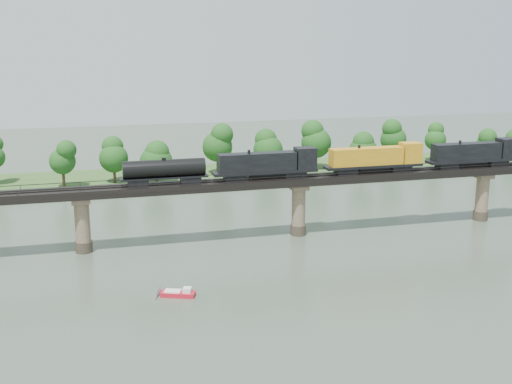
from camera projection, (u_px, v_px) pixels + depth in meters
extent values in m
plane|color=#374536|center=(362.00, 293.00, 95.59)|extent=(400.00, 400.00, 0.00)
cube|color=#2B4B1E|center=(234.00, 174.00, 175.27)|extent=(300.00, 24.00, 1.60)
cylinder|color=#473A2D|center=(84.00, 247.00, 113.58)|extent=(3.00, 3.00, 2.00)
cylinder|color=#91755F|center=(82.00, 222.00, 112.52)|extent=(2.60, 2.60, 9.00)
cube|color=#91755F|center=(81.00, 200.00, 111.58)|extent=(3.20, 3.20, 1.00)
cylinder|color=#473A2D|center=(298.00, 230.00, 123.55)|extent=(3.00, 3.00, 2.00)
cylinder|color=#91755F|center=(299.00, 207.00, 122.49)|extent=(2.60, 2.60, 9.00)
cube|color=#91755F|center=(299.00, 187.00, 121.55)|extent=(3.20, 3.20, 1.00)
cylinder|color=#473A2D|center=(480.00, 215.00, 133.52)|extent=(3.00, 3.00, 2.00)
cylinder|color=#91755F|center=(482.00, 194.00, 132.46)|extent=(2.60, 2.60, 9.00)
cube|color=#91755F|center=(484.00, 175.00, 131.52)|extent=(3.20, 3.20, 1.00)
cube|color=black|center=(299.00, 180.00, 121.26)|extent=(220.00, 5.00, 1.50)
cube|color=black|center=(300.00, 177.00, 120.36)|extent=(220.00, 0.12, 0.16)
cube|color=black|center=(298.00, 175.00, 121.77)|extent=(220.00, 0.12, 0.16)
cube|color=black|center=(303.00, 175.00, 118.66)|extent=(220.00, 0.10, 0.10)
cube|color=black|center=(295.00, 170.00, 123.17)|extent=(220.00, 0.10, 0.10)
cube|color=black|center=(303.00, 177.00, 118.74)|extent=(0.08, 0.08, 0.70)
cube|color=black|center=(295.00, 172.00, 123.25)|extent=(0.08, 0.08, 0.70)
cylinder|color=#382619|center=(64.00, 180.00, 155.43)|extent=(0.70, 0.70, 3.51)
sphere|color=#134112|center=(62.00, 161.00, 154.33)|extent=(6.31, 6.31, 6.31)
sphere|color=#134112|center=(62.00, 149.00, 153.65)|extent=(4.73, 4.73, 4.73)
cylinder|color=#382619|center=(115.00, 176.00, 160.86)|extent=(0.70, 0.70, 3.34)
sphere|color=#134112|center=(114.00, 158.00, 159.81)|extent=(7.18, 7.18, 7.18)
sphere|color=#134112|center=(113.00, 147.00, 159.16)|extent=(5.39, 5.39, 5.39)
cylinder|color=#382619|center=(157.00, 177.00, 160.94)|extent=(0.70, 0.70, 2.83)
sphere|color=#134112|center=(156.00, 162.00, 160.06)|extent=(8.26, 8.26, 8.26)
sphere|color=#134112|center=(156.00, 153.00, 159.51)|extent=(6.19, 6.19, 6.19)
cylinder|color=#382619|center=(218.00, 166.00, 171.18)|extent=(0.70, 0.70, 3.96)
sphere|color=#134112|center=(217.00, 147.00, 169.93)|extent=(8.07, 8.07, 8.07)
sphere|color=#134112|center=(217.00, 134.00, 169.16)|extent=(6.05, 6.05, 6.05)
cylinder|color=#382619|center=(268.00, 166.00, 173.20)|extent=(0.70, 0.70, 3.27)
sphere|color=#134112|center=(268.00, 150.00, 172.18)|extent=(8.03, 8.03, 8.03)
sphere|color=#134112|center=(268.00, 140.00, 171.54)|extent=(6.02, 6.02, 6.02)
cylinder|color=#382619|center=(316.00, 162.00, 177.74)|extent=(0.70, 0.70, 3.92)
sphere|color=#134112|center=(316.00, 143.00, 176.51)|extent=(8.29, 8.29, 8.29)
sphere|color=#134112|center=(317.00, 131.00, 175.75)|extent=(6.21, 6.21, 6.21)
cylinder|color=#382619|center=(363.00, 166.00, 174.03)|extent=(0.70, 0.70, 3.02)
sphere|color=#134112|center=(363.00, 151.00, 173.09)|extent=(7.74, 7.74, 7.74)
sphere|color=#134112|center=(363.00, 142.00, 172.50)|extent=(5.80, 5.80, 5.80)
cylinder|color=#382619|center=(392.00, 157.00, 185.39)|extent=(0.70, 0.70, 3.80)
sphere|color=#134112|center=(393.00, 139.00, 184.20)|extent=(7.47, 7.47, 7.47)
sphere|color=#134112|center=(394.00, 128.00, 183.46)|extent=(5.60, 5.60, 5.60)
cylinder|color=#382619|center=(434.00, 155.00, 189.06)|extent=(0.70, 0.70, 3.38)
sphere|color=#134112|center=(435.00, 140.00, 188.00)|extent=(6.23, 6.23, 6.23)
sphere|color=#134112|center=(436.00, 130.00, 187.34)|extent=(4.67, 4.67, 4.67)
cylinder|color=#382619|center=(487.00, 157.00, 187.07)|extent=(0.70, 0.70, 2.77)
sphere|color=#134112|center=(488.00, 145.00, 186.21)|extent=(7.04, 7.04, 7.04)
sphere|color=#134112|center=(489.00, 137.00, 185.66)|extent=(5.28, 5.28, 5.28)
cube|color=black|center=(497.00, 162.00, 131.61)|extent=(4.16, 2.50, 1.14)
cube|color=black|center=(447.00, 165.00, 128.76)|extent=(4.16, 2.50, 1.14)
cube|color=black|center=(472.00, 160.00, 130.01)|extent=(19.77, 3.12, 0.52)
cube|color=black|center=(466.00, 151.00, 129.17)|extent=(14.56, 2.81, 3.33)
cube|color=black|center=(507.00, 148.00, 131.43)|extent=(3.75, 3.12, 3.95)
cylinder|color=black|center=(472.00, 163.00, 130.15)|extent=(6.24, 1.46, 1.46)
cube|color=black|center=(400.00, 168.00, 126.16)|extent=(4.16, 2.50, 1.14)
cube|color=black|center=(346.00, 171.00, 123.31)|extent=(4.16, 2.50, 1.14)
cube|color=black|center=(373.00, 166.00, 124.57)|extent=(19.77, 3.12, 0.52)
cube|color=orange|center=(366.00, 156.00, 123.72)|extent=(14.56, 2.81, 3.33)
cube|color=orange|center=(410.00, 153.00, 125.99)|extent=(3.75, 3.12, 3.95)
cylinder|color=black|center=(373.00, 169.00, 124.70)|extent=(6.24, 1.46, 1.46)
cube|color=black|center=(294.00, 174.00, 120.72)|extent=(4.16, 2.50, 1.14)
cube|color=black|center=(235.00, 177.00, 117.86)|extent=(4.16, 2.50, 1.14)
cube|color=black|center=(265.00, 172.00, 119.12)|extent=(19.77, 3.12, 0.52)
cube|color=black|center=(257.00, 162.00, 118.28)|extent=(14.56, 2.81, 3.33)
cube|color=black|center=(305.00, 158.00, 120.54)|extent=(3.75, 3.12, 3.95)
cylinder|color=black|center=(265.00, 175.00, 119.25)|extent=(6.24, 1.46, 1.46)
cube|color=black|center=(190.00, 180.00, 115.79)|extent=(3.64, 2.29, 1.14)
cube|color=black|center=(138.00, 183.00, 113.46)|extent=(3.64, 2.29, 1.14)
cube|color=black|center=(164.00, 177.00, 114.46)|extent=(15.60, 2.50, 0.31)
cylinder|color=black|center=(164.00, 168.00, 114.07)|extent=(14.56, 3.12, 3.12)
cylinder|color=black|center=(164.00, 159.00, 113.68)|extent=(0.73, 0.73, 0.52)
cube|color=red|center=(178.00, 294.00, 94.27)|extent=(5.26, 3.46, 0.69)
cube|color=white|center=(173.00, 291.00, 94.26)|extent=(2.75, 2.25, 0.25)
cube|color=white|center=(187.00, 290.00, 93.95)|extent=(1.54, 1.54, 0.69)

